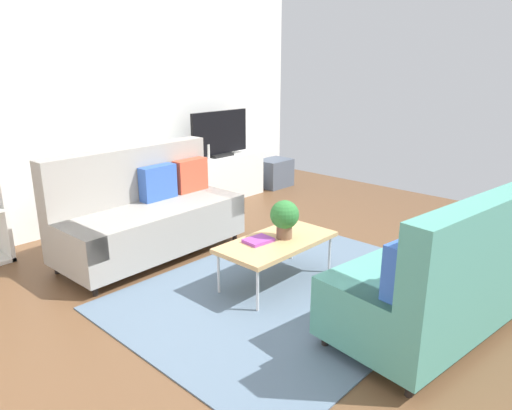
{
  "coord_description": "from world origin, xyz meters",
  "views": [
    {
      "loc": [
        -2.97,
        -2.49,
        1.95
      ],
      "look_at": [
        0.12,
        0.41,
        0.65
      ],
      "focal_mm": 33.1,
      "sensor_mm": 36.0,
      "label": 1
    }
  ],
  "objects_px": {
    "tv_console": "(220,178)",
    "table_book_0": "(258,240)",
    "vase_0": "(185,157)",
    "tv": "(220,134)",
    "coffee_table": "(277,243)",
    "couch_beige": "(148,213)",
    "couch_green": "(448,275)",
    "bottle_0": "(208,152)",
    "potted_plant": "(285,217)",
    "vase_1": "(196,153)",
    "storage_trunk": "(274,173)"
  },
  "relations": [
    {
      "from": "storage_trunk",
      "to": "bottle_0",
      "type": "height_order",
      "value": "bottle_0"
    },
    {
      "from": "couch_beige",
      "to": "bottle_0",
      "type": "xyz_separation_m",
      "value": [
        1.66,
        0.94,
        0.29
      ]
    },
    {
      "from": "table_book_0",
      "to": "storage_trunk",
      "type": "bearing_deg",
      "value": 38.66
    },
    {
      "from": "couch_beige",
      "to": "potted_plant",
      "type": "bearing_deg",
      "value": 106.25
    },
    {
      "from": "couch_beige",
      "to": "table_book_0",
      "type": "relative_size",
      "value": 8.02
    },
    {
      "from": "table_book_0",
      "to": "potted_plant",
      "type": "bearing_deg",
      "value": -24.03
    },
    {
      "from": "coffee_table",
      "to": "vase_0",
      "type": "xyz_separation_m",
      "value": [
        0.94,
        2.45,
        0.31
      ]
    },
    {
      "from": "coffee_table",
      "to": "table_book_0",
      "type": "distance_m",
      "value": 0.18
    },
    {
      "from": "storage_trunk",
      "to": "tv_console",
      "type": "bearing_deg",
      "value": 174.81
    },
    {
      "from": "tv_console",
      "to": "storage_trunk",
      "type": "xyz_separation_m",
      "value": [
        1.1,
        -0.1,
        -0.1
      ]
    },
    {
      "from": "tv",
      "to": "coffee_table",
      "type": "bearing_deg",
      "value": -122.49
    },
    {
      "from": "couch_beige",
      "to": "vase_0",
      "type": "height_order",
      "value": "couch_beige"
    },
    {
      "from": "vase_0",
      "to": "bottle_0",
      "type": "distance_m",
      "value": 0.35
    },
    {
      "from": "potted_plant",
      "to": "storage_trunk",
      "type": "bearing_deg",
      "value": 42.41
    },
    {
      "from": "couch_beige",
      "to": "tv_console",
      "type": "distance_m",
      "value": 2.14
    },
    {
      "from": "couch_beige",
      "to": "couch_green",
      "type": "xyz_separation_m",
      "value": [
        0.66,
        -2.84,
        -0.01
      ]
    },
    {
      "from": "table_book_0",
      "to": "tv",
      "type": "bearing_deg",
      "value": 54.02
    },
    {
      "from": "table_book_0",
      "to": "vase_0",
      "type": "xyz_separation_m",
      "value": [
        1.08,
        2.36,
        0.27
      ]
    },
    {
      "from": "couch_beige",
      "to": "couch_green",
      "type": "distance_m",
      "value": 2.92
    },
    {
      "from": "tv_console",
      "to": "vase_0",
      "type": "bearing_deg",
      "value": 175.07
    },
    {
      "from": "couch_green",
      "to": "table_book_0",
      "type": "xyz_separation_m",
      "value": [
        -0.43,
        1.51,
        -0.01
      ]
    },
    {
      "from": "vase_0",
      "to": "bottle_0",
      "type": "height_order",
      "value": "bottle_0"
    },
    {
      "from": "tv",
      "to": "bottle_0",
      "type": "xyz_separation_m",
      "value": [
        -0.24,
        -0.02,
        -0.21
      ]
    },
    {
      "from": "potted_plant",
      "to": "vase_0",
      "type": "xyz_separation_m",
      "value": [
        0.85,
        2.46,
        0.08
      ]
    },
    {
      "from": "tv",
      "to": "table_book_0",
      "type": "xyz_separation_m",
      "value": [
        -1.66,
        -2.29,
        -0.52
      ]
    },
    {
      "from": "couch_green",
      "to": "vase_0",
      "type": "xyz_separation_m",
      "value": [
        0.66,
        3.87,
        0.26
      ]
    },
    {
      "from": "couch_green",
      "to": "vase_1",
      "type": "distance_m",
      "value": 3.97
    },
    {
      "from": "tv",
      "to": "vase_0",
      "type": "bearing_deg",
      "value": 173.12
    },
    {
      "from": "table_book_0",
      "to": "tv_console",
      "type": "bearing_deg",
      "value": 54.25
    },
    {
      "from": "potted_plant",
      "to": "bottle_0",
      "type": "distance_m",
      "value": 2.66
    },
    {
      "from": "couch_beige",
      "to": "tv_console",
      "type": "height_order",
      "value": "couch_beige"
    },
    {
      "from": "bottle_0",
      "to": "vase_1",
      "type": "bearing_deg",
      "value": 149.6
    },
    {
      "from": "coffee_table",
      "to": "potted_plant",
      "type": "bearing_deg",
      "value": -9.16
    },
    {
      "from": "coffee_table",
      "to": "tv",
      "type": "bearing_deg",
      "value": 57.51
    },
    {
      "from": "couch_green",
      "to": "coffee_table",
      "type": "bearing_deg",
      "value": 108.04
    },
    {
      "from": "potted_plant",
      "to": "tv_console",
      "type": "bearing_deg",
      "value": 59.31
    },
    {
      "from": "storage_trunk",
      "to": "vase_1",
      "type": "bearing_deg",
      "value": 174.27
    },
    {
      "from": "couch_green",
      "to": "tv_console",
      "type": "relative_size",
      "value": 1.42
    },
    {
      "from": "couch_beige",
      "to": "vase_1",
      "type": "relative_size",
      "value": 10.52
    },
    {
      "from": "coffee_table",
      "to": "potted_plant",
      "type": "xyz_separation_m",
      "value": [
        0.08,
        -0.01,
        0.23
      ]
    },
    {
      "from": "couch_beige",
      "to": "table_book_0",
      "type": "bearing_deg",
      "value": 98.29
    },
    {
      "from": "tv",
      "to": "table_book_0",
      "type": "bearing_deg",
      "value": -125.98
    },
    {
      "from": "table_book_0",
      "to": "vase_1",
      "type": "height_order",
      "value": "vase_1"
    },
    {
      "from": "couch_beige",
      "to": "coffee_table",
      "type": "relative_size",
      "value": 1.75
    },
    {
      "from": "tv",
      "to": "vase_0",
      "type": "distance_m",
      "value": 0.64
    },
    {
      "from": "couch_green",
      "to": "vase_0",
      "type": "relative_size",
      "value": 15.79
    },
    {
      "from": "tv_console",
      "to": "table_book_0",
      "type": "bearing_deg",
      "value": -125.75
    },
    {
      "from": "tv_console",
      "to": "table_book_0",
      "type": "distance_m",
      "value": 2.85
    },
    {
      "from": "potted_plant",
      "to": "table_book_0",
      "type": "xyz_separation_m",
      "value": [
        -0.23,
        0.1,
        -0.19
      ]
    },
    {
      "from": "couch_green",
      "to": "bottle_0",
      "type": "distance_m",
      "value": 3.92
    }
  ]
}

